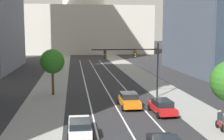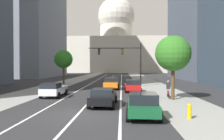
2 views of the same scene
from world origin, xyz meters
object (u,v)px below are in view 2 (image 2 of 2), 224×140
(car_orange, at_px, (111,83))
(car_red, at_px, (132,85))
(street_tree_near_right, at_px, (173,54))
(capitol_building, at_px, (116,45))
(car_white, at_px, (53,89))
(traffic_signal_mast, at_px, (124,56))
(cyclist, at_px, (168,89))
(fire_hydrant, at_px, (189,111))
(car_black, at_px, (103,97))
(car_green, at_px, (143,104))
(street_tree_mid_left, at_px, (64,59))

(car_orange, relative_size, car_red, 0.99)
(car_orange, distance_m, street_tree_near_right, 12.04)
(capitol_building, xyz_separation_m, car_white, (-4.13, -93.87, -13.41))
(traffic_signal_mast, distance_m, cyclist, 14.15)
(car_orange, bearing_deg, car_white, 146.54)
(traffic_signal_mast, bearing_deg, car_orange, -112.01)
(car_red, height_order, street_tree_near_right, street_tree_near_right)
(capitol_building, height_order, fire_hydrant, capitol_building)
(capitol_building, xyz_separation_m, fire_hydrant, (6.84, -103.00, -13.71))
(car_white, xyz_separation_m, cyclist, (11.58, -0.16, 0.09))
(car_red, distance_m, car_black, 10.49)
(traffic_signal_mast, height_order, fire_hydrant, traffic_signal_mast)
(car_white, height_order, car_black, car_white)
(car_white, xyz_separation_m, car_green, (8.25, -8.79, 0.02))
(traffic_signal_mast, relative_size, street_tree_mid_left, 1.40)
(car_white, xyz_separation_m, car_red, (8.26, 5.17, 0.01))
(car_orange, height_order, street_tree_near_right, street_tree_near_right)
(cyclist, relative_size, street_tree_mid_left, 0.29)
(car_orange, xyz_separation_m, car_red, (2.75, -3.07, -0.03))
(fire_hydrant, bearing_deg, cyclist, 86.13)
(fire_hydrant, relative_size, street_tree_near_right, 0.15)
(capitol_building, bearing_deg, car_white, -92.52)
(car_black, bearing_deg, street_tree_mid_left, 24.78)
(car_orange, height_order, street_tree_mid_left, street_tree_mid_left)
(car_black, bearing_deg, street_tree_near_right, -58.33)
(car_orange, relative_size, street_tree_near_right, 0.72)
(car_black, distance_m, street_tree_near_right, 7.99)
(car_red, height_order, cyclist, cyclist)
(car_red, xyz_separation_m, street_tree_mid_left, (-11.35, 10.68, 3.56))
(car_black, bearing_deg, car_white, 50.33)
(street_tree_near_right, relative_size, street_tree_mid_left, 1.01)
(car_white, height_order, fire_hydrant, car_white)
(car_red, distance_m, traffic_signal_mast, 8.61)
(capitol_building, height_order, traffic_signal_mast, capitol_building)
(car_green, relative_size, street_tree_mid_left, 0.70)
(car_orange, height_order, car_green, car_orange)
(car_orange, bearing_deg, car_black, -179.75)
(car_red, height_order, traffic_signal_mast, traffic_signal_mast)
(car_black, bearing_deg, fire_hydrant, -125.10)
(car_white, height_order, car_green, car_green)
(car_white, distance_m, fire_hydrant, 14.28)
(car_red, xyz_separation_m, street_tree_near_right, (3.47, -6.62, 3.54))
(car_white, height_order, traffic_signal_mast, traffic_signal_mast)
(street_tree_near_right, bearing_deg, car_orange, 122.67)
(car_black, relative_size, fire_hydrant, 5.00)
(street_tree_mid_left, bearing_deg, car_green, -65.27)
(car_red, height_order, car_green, car_green)
(car_orange, xyz_separation_m, street_tree_mid_left, (-8.60, 7.61, 3.53))
(car_orange, bearing_deg, traffic_signal_mast, -21.74)
(car_black, distance_m, street_tree_mid_left, 22.80)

